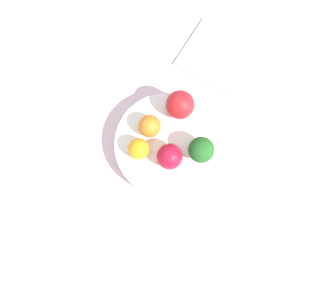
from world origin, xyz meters
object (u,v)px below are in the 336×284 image
orange_front (139,149)px  bowl (168,145)px  apple_green (180,105)px  apple_red (170,157)px  broccoli (201,150)px  orange_back (150,126)px  napkin (216,56)px

orange_front → bowl: bearing=-64.7°
apple_green → orange_front: bearing=146.2°
apple_red → broccoli: bearing=-70.6°
bowl → orange_back: 0.07m
apple_green → orange_front: apple_green is taller
apple_red → apple_green: apple_green is taller
bowl → orange_front: bearing=115.3°
bowl → napkin: (0.24, -0.08, -0.02)m
orange_front → napkin: size_ratio=0.23×
broccoli → apple_red: 0.07m
orange_back → napkin: size_ratio=0.24×
bowl → orange_back: bearing=60.1°
broccoli → orange_front: bearing=96.7°
orange_back → napkin: (0.22, -0.12, -0.06)m
orange_front → apple_green: bearing=-33.8°
bowl → orange_front: orange_front is taller
apple_red → apple_green: 0.11m
bowl → broccoli: 0.09m
broccoli → apple_green: (0.09, 0.06, -0.01)m
broccoli → apple_green: 0.11m
broccoli → apple_green: size_ratio=1.05×
orange_front → orange_back: 0.05m
broccoli → orange_front: 0.13m
bowl → apple_red: 0.06m
apple_red → orange_front: (0.01, 0.07, -0.00)m
bowl → apple_green: apple_green is taller
broccoli → apple_red: size_ratio=1.20×
apple_red → apple_green: (0.11, -0.00, 0.00)m
apple_red → napkin: apple_red is taller
apple_red → napkin: size_ratio=0.27×
broccoli → orange_front: (-0.02, 0.13, -0.01)m
orange_front → napkin: orange_front is taller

